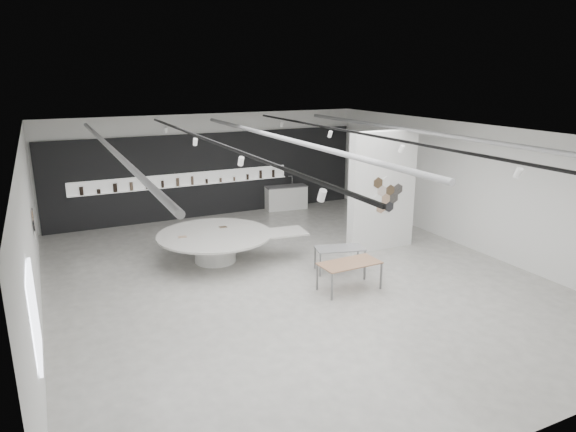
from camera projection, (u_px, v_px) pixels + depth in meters
name	position (u px, v px, depth m)	size (l,w,h in m)	color
room	(289.00, 202.00, 12.95)	(12.02, 14.02, 3.82)	#B7B4AD
back_wall_display	(208.00, 175.00, 19.11)	(11.80, 0.27, 3.10)	black
partition_column	(382.00, 191.00, 15.40)	(2.20, 0.38, 3.60)	white
display_island	(217.00, 243.00, 14.64)	(4.33, 3.60, 0.84)	white
sample_table_wood	(350.00, 265.00, 12.66)	(1.55, 0.81, 0.71)	#986C4E
sample_table_stone	(340.00, 250.00, 13.87)	(1.43, 0.97, 0.67)	gray
kitchen_counter	(286.00, 197.00, 20.30)	(1.70, 0.82, 1.29)	white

